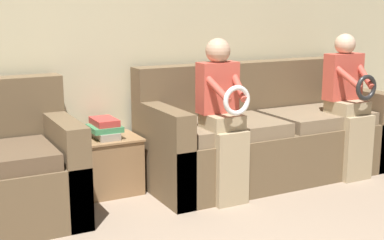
# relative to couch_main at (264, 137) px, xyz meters

# --- Properties ---
(wall_back) EXTENTS (7.40, 0.06, 2.55)m
(wall_back) POSITION_rel_couch_main_xyz_m (-1.42, 0.47, 0.93)
(wall_back) COLOR beige
(wall_back) RESTS_ON ground_plane
(couch_main) EXTENTS (2.15, 0.85, 0.98)m
(couch_main) POSITION_rel_couch_main_xyz_m (0.00, 0.00, 0.00)
(couch_main) COLOR brown
(couch_main) RESTS_ON ground_plane
(child_left_seated) EXTENTS (0.31, 0.38, 1.23)m
(child_left_seated) POSITION_rel_couch_main_xyz_m (-0.63, -0.35, 0.34)
(child_left_seated) COLOR tan
(child_left_seated) RESTS_ON ground_plane
(child_right_seated) EXTENTS (0.34, 0.38, 1.23)m
(child_right_seated) POSITION_rel_couch_main_xyz_m (0.63, -0.35, 0.33)
(child_right_seated) COLOR tan
(child_right_seated) RESTS_ON ground_plane
(side_shelf) EXTENTS (0.51, 0.41, 0.45)m
(side_shelf) POSITION_rel_couch_main_xyz_m (-1.36, 0.22, -0.11)
(side_shelf) COLOR olive
(side_shelf) RESTS_ON ground_plane
(book_stack) EXTENTS (0.23, 0.30, 0.15)m
(book_stack) POSITION_rel_couch_main_xyz_m (-1.37, 0.21, 0.18)
(book_stack) COLOR gray
(book_stack) RESTS_ON side_shelf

